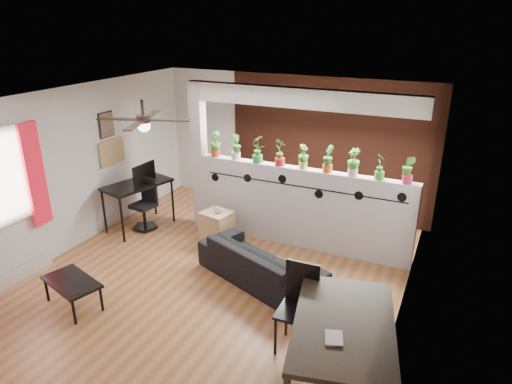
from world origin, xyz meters
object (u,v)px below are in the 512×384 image
at_px(ceiling_fan, 144,122).
at_px(potted_plant_2, 258,148).
at_px(potted_plant_7, 380,165).
at_px(office_chair, 146,207).
at_px(potted_plant_6, 354,161).
at_px(cup, 219,210).
at_px(coffee_table, 72,283).
at_px(cube_shelf, 217,228).
at_px(potted_plant_5, 328,158).
at_px(potted_plant_4, 303,156).
at_px(potted_plant_0, 215,143).
at_px(computer_desk, 137,188).
at_px(potted_plant_1, 236,146).
at_px(potted_plant_8, 408,169).
at_px(sofa, 261,264).
at_px(dining_table, 343,330).
at_px(folding_chair, 299,299).
at_px(potted_plant_3, 280,151).

distance_m(ceiling_fan, potted_plant_2, 2.10).
relative_size(potted_plant_2, potted_plant_7, 1.15).
bearing_deg(ceiling_fan, office_chair, 132.27).
bearing_deg(potted_plant_6, cup, -165.44).
relative_size(potted_plant_7, coffee_table, 0.44).
bearing_deg(cube_shelf, potted_plant_5, 27.36).
xyz_separation_m(potted_plant_4, potted_plant_5, (0.40, 0.00, 0.02)).
height_order(potted_plant_0, potted_plant_4, potted_plant_0).
distance_m(ceiling_fan, computer_desk, 2.34).
xyz_separation_m(potted_plant_1, potted_plant_8, (2.76, 0.00, -0.00)).
bearing_deg(potted_plant_7, sofa, -136.14).
height_order(sofa, computer_desk, computer_desk).
xyz_separation_m(potted_plant_0, potted_plant_6, (2.37, -0.00, -0.01)).
bearing_deg(potted_plant_7, potted_plant_4, -180.00).
distance_m(potted_plant_0, cube_shelf, 1.43).
bearing_deg(sofa, cube_shelf, -12.17).
xyz_separation_m(office_chair, dining_table, (4.19, -2.32, 0.37)).
relative_size(ceiling_fan, potted_plant_1, 2.87).
relative_size(potted_plant_4, potted_plant_7, 0.96).
height_order(potted_plant_7, cup, potted_plant_7).
relative_size(cup, dining_table, 0.07).
bearing_deg(sofa, ceiling_fan, 40.77).
bearing_deg(coffee_table, potted_plant_2, 65.14).
height_order(potted_plant_1, cup, potted_plant_1).
bearing_deg(folding_chair, potted_plant_2, 124.40).
bearing_deg(cup, ceiling_fan, -105.68).
height_order(potted_plant_8, cup, potted_plant_8).
distance_m(potted_plant_1, sofa, 2.10).
bearing_deg(ceiling_fan, potted_plant_4, 48.37).
relative_size(ceiling_fan, office_chair, 1.32).
height_order(potted_plant_6, cube_shelf, potted_plant_6).
height_order(cup, computer_desk, computer_desk).
height_order(potted_plant_1, potted_plant_4, potted_plant_1).
distance_m(potted_plant_2, folding_chair, 3.00).
height_order(computer_desk, coffee_table, computer_desk).
bearing_deg(office_chair, potted_plant_7, 7.88).
bearing_deg(potted_plant_8, sofa, -143.46).
relative_size(potted_plant_4, sofa, 0.21).
relative_size(ceiling_fan, dining_table, 0.69).
bearing_deg(office_chair, potted_plant_2, 15.55).
distance_m(dining_table, coffee_table, 3.60).
relative_size(potted_plant_3, potted_plant_5, 1.06).
height_order(ceiling_fan, potted_plant_6, ceiling_fan).
distance_m(ceiling_fan, dining_table, 3.58).
distance_m(potted_plant_4, potted_plant_7, 1.19).
distance_m(potted_plant_0, potted_plant_3, 1.19).
bearing_deg(ceiling_fan, folding_chair, -12.70).
height_order(potted_plant_1, potted_plant_7, potted_plant_1).
bearing_deg(potted_plant_3, potted_plant_7, 0.00).
distance_m(potted_plant_1, dining_table, 3.97).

